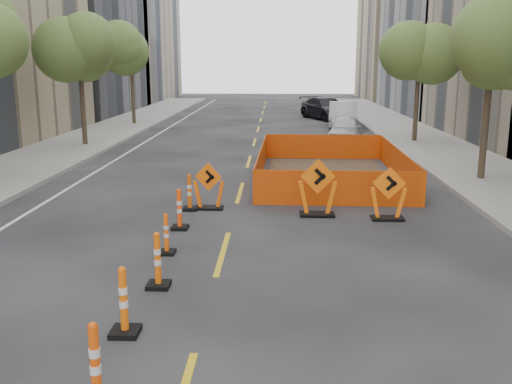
{
  "coord_description": "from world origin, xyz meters",
  "views": [
    {
      "loc": [
        1.18,
        -8.02,
        4.14
      ],
      "look_at": [
        0.69,
        5.3,
        1.1
      ],
      "focal_mm": 40.0,
      "sensor_mm": 36.0,
      "label": 1
    }
  ],
  "objects_px": {
    "channelizer_2": "(95,365)",
    "channelizer_7": "(189,192)",
    "parked_car_far": "(326,108)",
    "parked_car_near": "(345,129)",
    "channelizer_5": "(166,234)",
    "channelizer_4": "(158,260)",
    "chevron_sign_center": "(318,188)",
    "chevron_sign_left": "(209,186)",
    "parked_car_mid": "(343,115)",
    "channelizer_6": "(179,209)",
    "chevron_sign_right": "(389,193)",
    "channelizer_3": "(124,301)"
  },
  "relations": [
    {
      "from": "chevron_sign_right",
      "to": "parked_car_far",
      "type": "relative_size",
      "value": 0.26
    },
    {
      "from": "channelizer_2",
      "to": "channelizer_3",
      "type": "distance_m",
      "value": 1.92
    },
    {
      "from": "channelizer_4",
      "to": "parked_car_far",
      "type": "distance_m",
      "value": 33.3
    },
    {
      "from": "channelizer_4",
      "to": "channelizer_6",
      "type": "relative_size",
      "value": 1.03
    },
    {
      "from": "channelizer_2",
      "to": "channelizer_6",
      "type": "height_order",
      "value": "channelizer_2"
    },
    {
      "from": "channelizer_6",
      "to": "chevron_sign_center",
      "type": "xyz_separation_m",
      "value": [
        3.57,
        1.43,
        0.27
      ]
    },
    {
      "from": "chevron_sign_center",
      "to": "parked_car_far",
      "type": "xyz_separation_m",
      "value": [
        2.53,
        27.52,
        0.01
      ]
    },
    {
      "from": "chevron_sign_center",
      "to": "parked_car_far",
      "type": "relative_size",
      "value": 0.29
    },
    {
      "from": "channelizer_7",
      "to": "parked_car_far",
      "type": "relative_size",
      "value": 0.19
    },
    {
      "from": "parked_car_far",
      "to": "parked_car_mid",
      "type": "bearing_deg",
      "value": -106.94
    },
    {
      "from": "parked_car_mid",
      "to": "channelizer_2",
      "type": "bearing_deg",
      "value": -95.73
    },
    {
      "from": "channelizer_2",
      "to": "chevron_sign_left",
      "type": "relative_size",
      "value": 0.83
    },
    {
      "from": "channelizer_4",
      "to": "parked_car_mid",
      "type": "bearing_deg",
      "value": 76.51
    },
    {
      "from": "channelizer_2",
      "to": "chevron_sign_center",
      "type": "bearing_deg",
      "value": 70.03
    },
    {
      "from": "channelizer_2",
      "to": "channelizer_7",
      "type": "xyz_separation_m",
      "value": [
        -0.3,
        9.57,
        -0.04
      ]
    },
    {
      "from": "channelizer_6",
      "to": "chevron_sign_left",
      "type": "height_order",
      "value": "chevron_sign_left"
    },
    {
      "from": "chevron_sign_left",
      "to": "parked_car_far",
      "type": "bearing_deg",
      "value": 95.27
    },
    {
      "from": "channelizer_2",
      "to": "chevron_sign_left",
      "type": "height_order",
      "value": "chevron_sign_left"
    },
    {
      "from": "chevron_sign_left",
      "to": "parked_car_near",
      "type": "height_order",
      "value": "parked_car_near"
    },
    {
      "from": "channelizer_2",
      "to": "channelizer_3",
      "type": "height_order",
      "value": "channelizer_2"
    },
    {
      "from": "channelizer_4",
      "to": "parked_car_near",
      "type": "xyz_separation_m",
      "value": [
        5.81,
        20.01,
        0.15
      ]
    },
    {
      "from": "chevron_sign_left",
      "to": "parked_car_mid",
      "type": "distance_m",
      "value": 21.9
    },
    {
      "from": "channelizer_2",
      "to": "channelizer_4",
      "type": "distance_m",
      "value": 3.83
    },
    {
      "from": "channelizer_3",
      "to": "channelizer_4",
      "type": "xyz_separation_m",
      "value": [
        0.13,
        1.91,
        -0.02
      ]
    },
    {
      "from": "channelizer_2",
      "to": "chevron_sign_right",
      "type": "bearing_deg",
      "value": 59.42
    },
    {
      "from": "channelizer_4",
      "to": "channelizer_2",
      "type": "bearing_deg",
      "value": -89.52
    },
    {
      "from": "parked_car_near",
      "to": "channelizer_5",
      "type": "bearing_deg",
      "value": -97.61
    },
    {
      "from": "channelizer_7",
      "to": "chevron_sign_right",
      "type": "height_order",
      "value": "chevron_sign_right"
    },
    {
      "from": "channelizer_4",
      "to": "channelizer_7",
      "type": "height_order",
      "value": "channelizer_4"
    },
    {
      "from": "channelizer_2",
      "to": "channelizer_5",
      "type": "height_order",
      "value": "channelizer_2"
    },
    {
      "from": "parked_car_near",
      "to": "channelizer_3",
      "type": "bearing_deg",
      "value": -94.38
    },
    {
      "from": "channelizer_2",
      "to": "channelizer_7",
      "type": "height_order",
      "value": "channelizer_2"
    },
    {
      "from": "channelizer_4",
      "to": "chevron_sign_right",
      "type": "bearing_deg",
      "value": 43.43
    },
    {
      "from": "chevron_sign_left",
      "to": "chevron_sign_right",
      "type": "bearing_deg",
      "value": 5.9
    },
    {
      "from": "channelizer_5",
      "to": "parked_car_mid",
      "type": "height_order",
      "value": "parked_car_mid"
    },
    {
      "from": "channelizer_4",
      "to": "chevron_sign_left",
      "type": "distance_m",
      "value": 5.91
    },
    {
      "from": "channelizer_2",
      "to": "chevron_sign_right",
      "type": "height_order",
      "value": "chevron_sign_right"
    },
    {
      "from": "channelizer_4",
      "to": "chevron_sign_left",
      "type": "relative_size",
      "value": 0.8
    },
    {
      "from": "parked_car_far",
      "to": "chevron_sign_center",
      "type": "bearing_deg",
      "value": -117.92
    },
    {
      "from": "channelizer_2",
      "to": "parked_car_mid",
      "type": "bearing_deg",
      "value": 78.19
    },
    {
      "from": "channelizer_3",
      "to": "channelizer_6",
      "type": "xyz_separation_m",
      "value": [
        -0.1,
        5.74,
        -0.03
      ]
    },
    {
      "from": "channelizer_4",
      "to": "parked_car_far",
      "type": "xyz_separation_m",
      "value": [
        5.87,
        32.78,
        0.26
      ]
    },
    {
      "from": "channelizer_2",
      "to": "channelizer_3",
      "type": "relative_size",
      "value": 1.01
    },
    {
      "from": "channelizer_7",
      "to": "chevron_sign_left",
      "type": "relative_size",
      "value": 0.78
    },
    {
      "from": "chevron_sign_left",
      "to": "parked_car_far",
      "type": "distance_m",
      "value": 27.46
    },
    {
      "from": "channelizer_5",
      "to": "chevron_sign_right",
      "type": "xyz_separation_m",
      "value": [
        5.41,
        3.01,
        0.26
      ]
    },
    {
      "from": "chevron_sign_right",
      "to": "channelizer_2",
      "type": "bearing_deg",
      "value": -113.88
    },
    {
      "from": "channelizer_7",
      "to": "parked_car_mid",
      "type": "bearing_deg",
      "value": 72.37
    },
    {
      "from": "channelizer_7",
      "to": "parked_car_mid",
      "type": "height_order",
      "value": "parked_car_mid"
    },
    {
      "from": "channelizer_2",
      "to": "parked_car_far",
      "type": "xyz_separation_m",
      "value": [
        5.84,
        36.6,
        0.24
      ]
    }
  ]
}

